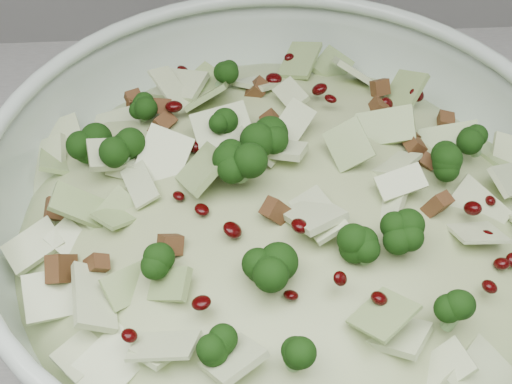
# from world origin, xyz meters

# --- Properties ---
(mixing_bowl) EXTENTS (0.44, 0.44, 0.16)m
(mixing_bowl) POSITION_xyz_m (-0.14, 1.60, 0.98)
(mixing_bowl) COLOR silver
(mixing_bowl) RESTS_ON counter
(salad) EXTENTS (0.48, 0.48, 0.16)m
(salad) POSITION_xyz_m (-0.14, 1.60, 1.01)
(salad) COLOR #AEBB80
(salad) RESTS_ON mixing_bowl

